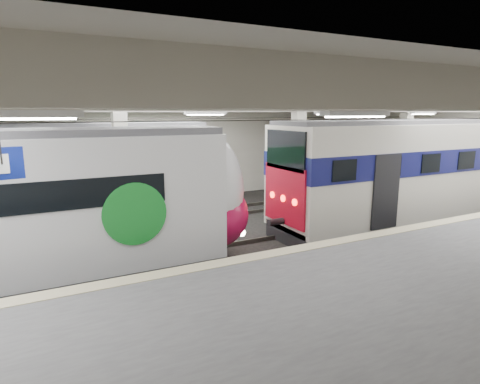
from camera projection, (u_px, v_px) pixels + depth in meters
station_hall at (253, 170)px, 12.17m from camera, size 36.00×24.00×5.75m
modern_emu at (40, 212)px, 11.25m from camera, size 14.08×2.91×4.53m
older_rer at (416, 170)px, 18.03m from camera, size 14.20×3.13×4.65m
far_train at (29, 180)px, 15.90m from camera, size 14.36×3.33×4.55m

